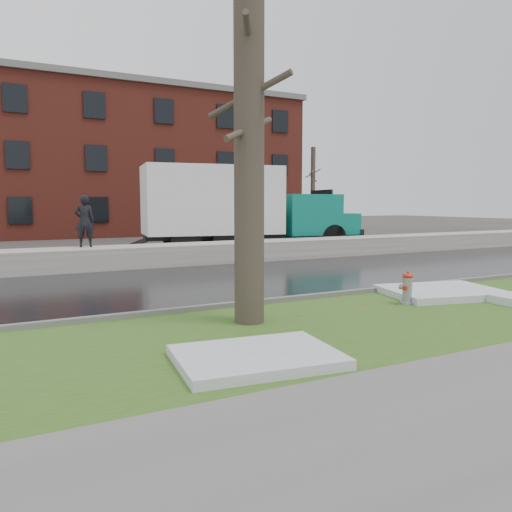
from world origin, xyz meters
name	(u,v)px	position (x,y,z in m)	size (l,w,h in m)	color
ground	(321,310)	(0.00, 0.00, 0.00)	(120.00, 120.00, 0.00)	#47423D
verge	(359,322)	(0.00, -1.25, 0.02)	(60.00, 4.50, 0.04)	#2B531B
road	(231,280)	(0.00, 4.50, 0.01)	(60.00, 7.00, 0.03)	black
parking_lot	(150,254)	(0.00, 13.00, 0.01)	(60.00, 9.00, 0.03)	slate
curb	(295,299)	(0.00, 1.00, 0.07)	(60.00, 0.15, 0.14)	slate
snowbank	(182,254)	(0.00, 8.70, 0.38)	(60.00, 1.60, 0.75)	#BBB4AB
brick_building	(112,166)	(2.00, 30.00, 5.00)	(26.00, 12.00, 10.00)	maroon
bg_tree_right	(313,189)	(16.00, 24.00, 3.33)	(1.40, 1.62, 6.50)	brown
fire_hydrant	(407,287)	(1.92, -0.50, 0.42)	(0.35, 0.34, 0.72)	gray
tree	(249,133)	(-1.86, -0.38, 3.47)	(1.29, 1.46, 6.80)	brown
box_truck	(238,207)	(3.98, 12.27, 2.05)	(11.75, 4.14, 3.87)	black
worker	(85,221)	(-3.28, 9.04, 1.62)	(0.64, 0.42, 1.75)	black
snow_patch_near	(441,292)	(3.41, -0.10, 0.12)	(2.60, 2.00, 0.16)	silver
snow_patch_far	(257,357)	(-2.82, -2.50, 0.11)	(2.20, 1.60, 0.14)	silver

